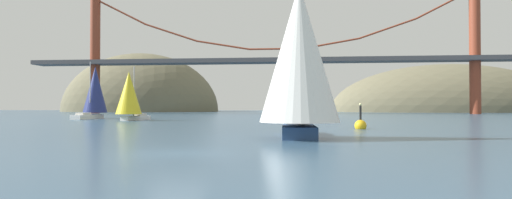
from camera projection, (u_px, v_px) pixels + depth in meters
name	position (u px, v px, depth m)	size (l,w,h in m)	color
ground_plane	(176.00, 153.00, 18.07)	(360.00, 360.00, 0.00)	#385670
headland_right	(447.00, 112.00, 146.55)	(83.67, 44.00, 34.63)	#6B664C
headland_left	(141.00, 111.00, 157.77)	(61.09, 44.00, 45.34)	#6B664C
suspension_bridge	(276.00, 58.00, 112.86)	(142.06, 6.00, 33.68)	brown
sailboat_navy_sail	(95.00, 91.00, 67.47)	(4.18, 7.65, 9.37)	white
sailboat_white_mainsail	(299.00, 57.00, 26.26)	(5.29, 8.95, 10.43)	navy
sailboat_yellow_sail	(129.00, 94.00, 58.44)	(4.38, 6.91, 7.97)	white
channel_buoy	(360.00, 125.00, 37.17)	(1.10, 1.10, 2.64)	gold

